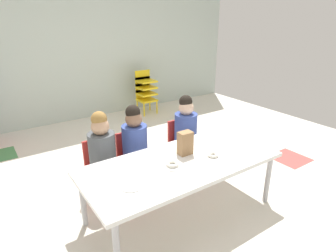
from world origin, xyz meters
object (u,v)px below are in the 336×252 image
Objects in this scene: paper_plate_center_table at (131,186)px; donut_powdered_loose at (213,155)px; seated_child_middle_seat at (134,140)px; paper_plate_near_edge at (172,166)px; kid_chair_yellow_stack at (145,89)px; donut_powdered_on_plate at (172,164)px; craft_table at (181,165)px; seated_child_far_right at (185,126)px; seated_child_near_camera at (102,148)px; paper_bag_brown at (185,143)px.

paper_plate_center_table is 1.73× the size of donut_powdered_loose.
seated_child_middle_seat reaches higher than paper_plate_near_edge.
seated_child_middle_seat is 1.15× the size of kid_chair_yellow_stack.
paper_plate_center_table is at bearing -170.30° from donut_powdered_on_plate.
seated_child_middle_seat is at bearing 101.86° from craft_table.
seated_child_far_right is 8.83× the size of donut_powdered_loose.
seated_child_near_camera is at bearing -180.00° from seated_child_far_right.
donut_powdered_on_plate is (-0.12, -0.03, 0.06)m from craft_table.
seated_child_near_camera reaches higher than paper_plate_near_edge.
paper_plate_near_edge is at bearing -166.12° from craft_table.
seated_child_far_right reaches higher than paper_plate_center_table.
craft_table is at bearing 10.61° from paper_plate_center_table.
paper_bag_brown is 0.29m from paper_plate_near_edge.
donut_powdered_loose is at bearing -15.87° from craft_table.
seated_child_near_camera is at bearing 84.88° from paper_plate_center_table.
seated_child_near_camera is 0.35m from seated_child_middle_seat.
seated_child_near_camera is at bearing -129.00° from kid_chair_yellow_stack.
donut_powdered_on_plate is (0.43, 0.07, 0.02)m from paper_plate_center_table.
seated_child_middle_seat is 0.84m from donut_powdered_loose.
paper_plate_near_edge is (-0.65, -0.66, -0.01)m from seated_child_far_right.
seated_child_near_camera is 5.10× the size of paper_plate_near_edge.
paper_plate_near_edge reaches higher than craft_table.
seated_child_near_camera reaches higher than paper_bag_brown.
paper_plate_near_edge is (0.37, -0.66, -0.01)m from seated_child_near_camera.
seated_child_middle_seat is 0.85m from paper_plate_center_table.
paper_plate_near_edge is at bearing -151.22° from paper_bag_brown.
paper_plate_near_edge is (0.01, -0.66, -0.01)m from seated_child_middle_seat.
donut_powdered_on_plate is at bearing 0.00° from paper_plate_near_edge.
kid_chair_yellow_stack reaches higher than donut_powdered_loose.
paper_plate_near_edge is at bearing 172.49° from donut_powdered_loose.
seated_child_near_camera reaches higher than donut_powdered_on_plate.
kid_chair_yellow_stack is at bearing 51.00° from seated_child_near_camera.
paper_plate_center_table is at bearing -170.30° from paper_plate_near_edge.
seated_child_middle_seat and seated_child_far_right have the same top height.
donut_powdered_loose reaches higher than paper_plate_near_edge.
seated_child_middle_seat is at bearing 91.18° from paper_plate_near_edge.
seated_child_far_right reaches higher than donut_powdered_loose.
paper_plate_center_table is at bearing -163.12° from paper_bag_brown.
paper_bag_brown is 0.28m from donut_powdered_loose.
seated_child_middle_seat is at bearing -122.80° from kid_chair_yellow_stack.
kid_chair_yellow_stack reaches higher than paper_plate_near_edge.
paper_plate_near_edge is at bearing -60.94° from seated_child_near_camera.
seated_child_far_right is (1.02, 0.00, 0.00)m from seated_child_near_camera.
seated_child_middle_seat is (0.35, 0.00, 0.00)m from seated_child_near_camera.
seated_child_near_camera reaches higher than paper_plate_center_table.
kid_chair_yellow_stack is at bearing 65.78° from craft_table.
craft_table is 17.03× the size of donut_powdered_loose.
seated_child_middle_seat is at bearing 114.86° from paper_bag_brown.
seated_child_near_camera is (-0.49, 0.63, 0.06)m from craft_table.
seated_child_far_right reaches higher than donut_powdered_on_plate.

